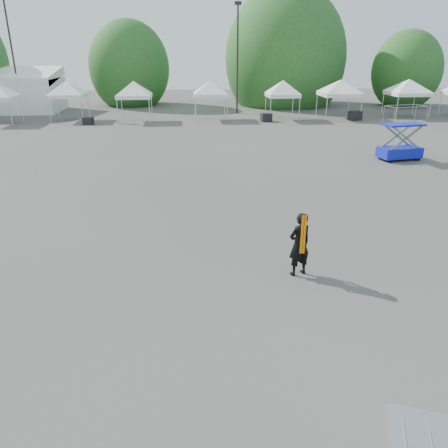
{
  "coord_description": "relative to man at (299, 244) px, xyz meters",
  "views": [
    {
      "loc": [
        -1.75,
        -11.31,
        5.76
      ],
      "look_at": [
        -0.86,
        -0.19,
        1.3
      ],
      "focal_mm": 35.0,
      "sensor_mm": 36.0,
      "label": 1
    }
  ],
  "objects": [
    {
      "name": "crate_east",
      "position": [
        11.73,
        27.53,
        -0.51
      ],
      "size": [
        1.24,
        1.12,
        0.78
      ],
      "primitive_type": "cube",
      "rotation": [
        0.0,
        0.0,
        0.41
      ],
      "color": "black",
      "rests_on": "ground"
    },
    {
      "name": "tent_g",
      "position": [
        10.61,
        28.91,
        2.16
      ],
      "size": [
        4.65,
        4.65,
        3.88
      ],
      "color": "silver",
      "rests_on": "ground"
    },
    {
      "name": "tent_e",
      "position": [
        -0.88,
        29.01,
        2.16
      ],
      "size": [
        4.07,
        4.07,
        3.88
      ],
      "color": "silver",
      "rests_on": "ground"
    },
    {
      "name": "crate_west",
      "position": [
        -11.13,
        26.94,
        -0.6
      ],
      "size": [
        0.89,
        0.76,
        0.6
      ],
      "primitive_type": "cube",
      "rotation": [
        0.0,
        0.0,
        -0.24
      ],
      "color": "black",
      "rests_on": "ground"
    },
    {
      "name": "tree_mid_e",
      "position": [
        7.87,
        39.83,
        3.94
      ],
      "size": [
        5.12,
        5.12,
        7.79
      ],
      "color": "#382314",
      "rests_on": "ground"
    },
    {
      "name": "man",
      "position": [
        0.0,
        0.0,
        0.0
      ],
      "size": [
        0.77,
        0.64,
        1.79
      ],
      "rotation": [
        0.0,
        0.0,
        3.52
      ],
      "color": "black",
      "rests_on": "ground"
    },
    {
      "name": "tent_c",
      "position": [
        -13.19,
        29.58,
        2.16
      ],
      "size": [
        4.1,
        4.1,
        3.88
      ],
      "color": "silver",
      "rests_on": "ground"
    },
    {
      "name": "light_pole_east",
      "position": [
        1.87,
        32.83,
        4.62
      ],
      "size": [
        0.6,
        0.25,
        9.8
      ],
      "color": "black",
      "rests_on": "ground"
    },
    {
      "name": "ground",
      "position": [
        -1.13,
        0.83,
        -0.9
      ],
      "size": [
        120.0,
        120.0,
        0.0
      ],
      "primitive_type": "plane",
      "color": "#474442",
      "rests_on": "ground"
    },
    {
      "name": "light_pole_west",
      "position": [
        -19.13,
        34.83,
        4.87
      ],
      "size": [
        0.6,
        0.25,
        10.3
      ],
      "color": "black",
      "rests_on": "ground"
    },
    {
      "name": "tent_h",
      "position": [
        17.0,
        29.12,
        2.16
      ],
      "size": [
        4.58,
        4.58,
        3.88
      ],
      "color": "silver",
      "rests_on": "ground"
    },
    {
      "name": "tent_f",
      "position": [
        5.39,
        28.49,
        2.16
      ],
      "size": [
        3.82,
        3.82,
        3.88
      ],
      "color": "silver",
      "rests_on": "ground"
    },
    {
      "name": "scissor_lift",
      "position": [
        8.87,
        12.84,
        0.59
      ],
      "size": [
        2.46,
        1.52,
        2.96
      ],
      "rotation": [
        0.0,
        0.0,
        0.17
      ],
      "color": "#0D20AB",
      "rests_on": "ground"
    },
    {
      "name": "tree_far_e",
      "position": [
        20.87,
        37.83,
        2.73
      ],
      "size": [
        3.84,
        3.84,
        5.84
      ],
      "color": "#382314",
      "rests_on": "ground"
    },
    {
      "name": "tree_mid_w",
      "position": [
        -9.13,
        40.83,
        3.03
      ],
      "size": [
        4.16,
        4.16,
        6.33
      ],
      "color": "#382314",
      "rests_on": "ground"
    },
    {
      "name": "tent_d",
      "position": [
        -7.4,
        28.51,
        2.16
      ],
      "size": [
        4.01,
        4.01,
        3.88
      ],
      "color": "silver",
      "rests_on": "ground"
    },
    {
      "name": "crate_mid",
      "position": [
        3.83,
        27.4,
        -0.55
      ],
      "size": [
        1.0,
        0.83,
        0.7
      ],
      "primitive_type": "cube",
      "rotation": [
        0.0,
        0.0,
        0.16
      ],
      "color": "black",
      "rests_on": "ground"
    }
  ]
}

